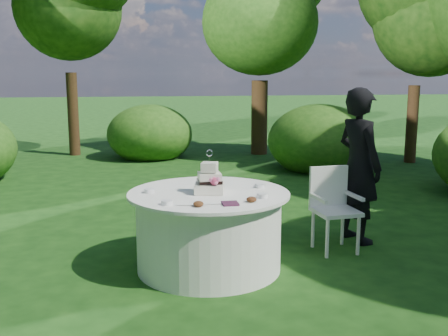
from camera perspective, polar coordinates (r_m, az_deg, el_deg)
The scene contains 9 objects.
ground at distance 5.27m, azimuth -1.63°, elevation -10.81°, with size 80.00×80.00×0.00m, color #12370F.
napkins at distance 4.57m, azimuth 0.67°, elevation -3.88°, with size 0.14×0.14×0.02m, color #491F39.
feather_plume at distance 4.57m, azimuth -2.45°, elevation -3.92°, with size 0.48×0.07×0.01m, color white.
guest at distance 6.08m, azimuth 14.48°, elevation 0.24°, with size 0.64×0.42×1.75m, color black.
table at distance 5.14m, azimuth -1.66°, elevation -6.77°, with size 1.56×1.56×0.77m.
cake at distance 4.98m, azimuth -1.57°, elevation -1.45°, with size 0.32×0.32×0.41m.
chair at distance 5.79m, azimuth 11.75°, elevation -3.69°, with size 0.49×0.48×0.90m.
votives at distance 4.90m, azimuth -1.45°, elevation -2.78°, with size 1.19×0.64×0.04m.
petal_cups at distance 4.57m, azimuth 0.15°, elevation -3.68°, with size 0.57×0.17×0.05m.
Camera 1 is at (-0.71, -4.87, 1.89)m, focal length 42.00 mm.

